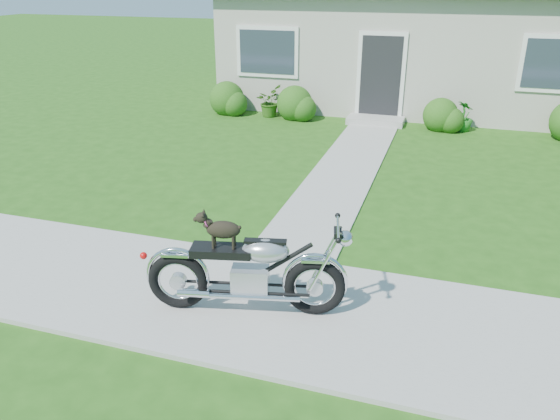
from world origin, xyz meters
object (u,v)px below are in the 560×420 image
Objects in this scene: potted_plant_right at (464,116)px; motorcycle_with_dog at (249,270)px; house at (451,25)px; potted_plant_left at (269,101)px.

motorcycle_with_dog reaches higher than potted_plant_right.
house is 3.93m from potted_plant_right.
potted_plant_right is 0.33× the size of motorcycle_with_dog.
potted_plant_left is (-4.32, -3.44, -1.76)m from house.
potted_plant_right is (0.61, -3.44, -1.79)m from house.
motorcycle_with_dog is at bearing -97.25° from house.
potted_plant_right is at bearing 0.00° from potted_plant_left.
potted_plant_left is at bearing -141.43° from house.
house reaches higher than potted_plant_right.
potted_plant_left is at bearing 94.57° from motorcycle_with_dog.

